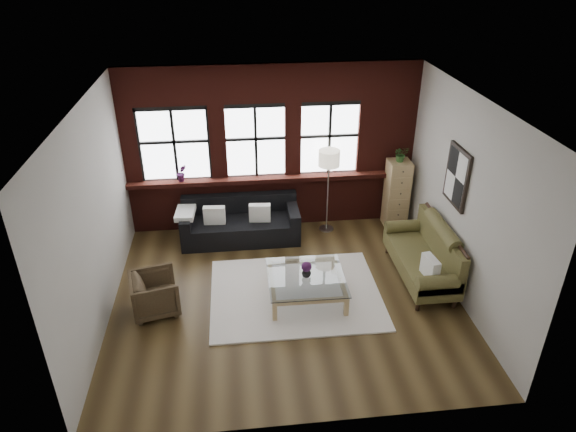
{
  "coord_description": "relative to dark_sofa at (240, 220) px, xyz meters",
  "views": [
    {
      "loc": [
        -0.72,
        -6.66,
        5.14
      ],
      "look_at": [
        0.1,
        0.6,
        1.15
      ],
      "focal_mm": 32.0,
      "sensor_mm": 36.0,
      "label": 1
    }
  ],
  "objects": [
    {
      "name": "floor",
      "position": [
        0.67,
        -1.9,
        -0.4
      ],
      "size": [
        5.5,
        5.5,
        0.0
      ],
      "primitive_type": "plane",
      "color": "#3C2B16",
      "rests_on": "ground"
    },
    {
      "name": "window_mid",
      "position": [
        0.37,
        0.55,
        1.35
      ],
      "size": [
        1.38,
        0.1,
        1.5
      ],
      "primitive_type": null,
      "color": "black",
      "rests_on": "brick_backwall"
    },
    {
      "name": "wall_right",
      "position": [
        3.42,
        -1.9,
        1.2
      ],
      "size": [
        0.0,
        5.0,
        5.0
      ],
      "primitive_type": "plane",
      "rotation": [
        1.57,
        0.0,
        -1.57
      ],
      "color": "#B2AEA6",
      "rests_on": "ground"
    },
    {
      "name": "wall_back",
      "position": [
        0.67,
        0.6,
        1.2
      ],
      "size": [
        5.5,
        0.0,
        5.5
      ],
      "primitive_type": "plane",
      "rotation": [
        1.57,
        0.0,
        0.0
      ],
      "color": "#B2AEA6",
      "rests_on": "ground"
    },
    {
      "name": "pillow_a",
      "position": [
        -0.47,
        -0.1,
        0.19
      ],
      "size": [
        0.41,
        0.17,
        0.34
      ],
      "primitive_type": "cube",
      "rotation": [
        0.0,
        0.0,
        -0.07
      ],
      "color": "white",
      "rests_on": "dark_sofa"
    },
    {
      "name": "vase",
      "position": [
        0.98,
        -1.95,
        0.07
      ],
      "size": [
        0.15,
        0.15,
        0.16
      ],
      "primitive_type": "imported",
      "rotation": [
        0.0,
        0.0,
        0.01
      ],
      "color": "#B2B2B2",
      "rests_on": "coffee_table"
    },
    {
      "name": "vintage_settee",
      "position": [
        2.97,
        -1.65,
        0.11
      ],
      "size": [
        0.86,
        1.93,
        1.03
      ],
      "primitive_type": null,
      "color": "brown",
      "rests_on": "floor"
    },
    {
      "name": "sill_plant",
      "position": [
        -1.05,
        0.42,
        0.85
      ],
      "size": [
        0.21,
        0.19,
        0.33
      ],
      "primitive_type": "imported",
      "rotation": [
        0.0,
        0.0,
        0.26
      ],
      "color": "#451847",
      "rests_on": "sill_ledge"
    },
    {
      "name": "armchair",
      "position": [
        -1.37,
        -2.03,
        -0.08
      ],
      "size": [
        0.84,
        0.82,
        0.64
      ],
      "primitive_type": "imported",
      "rotation": [
        0.0,
        0.0,
        1.79
      ],
      "color": "#3D2F1E",
      "rests_on": "floor"
    },
    {
      "name": "drawer_chest",
      "position": [
        3.09,
        0.2,
        0.29
      ],
      "size": [
        0.42,
        0.42,
        1.38
      ],
      "primitive_type": "cube",
      "color": "tan",
      "rests_on": "floor"
    },
    {
      "name": "pillow_b",
      "position": [
        0.37,
        -0.1,
        0.19
      ],
      "size": [
        0.41,
        0.18,
        0.34
      ],
      "primitive_type": "cube",
      "rotation": [
        0.0,
        0.0,
        -0.1
      ],
      "color": "white",
      "rests_on": "dark_sofa"
    },
    {
      "name": "coffee_table",
      "position": [
        0.98,
        -1.95,
        -0.21
      ],
      "size": [
        1.23,
        1.23,
        0.41
      ],
      "primitive_type": null,
      "rotation": [
        0.0,
        0.0,
        -0.01
      ],
      "color": "tan",
      "rests_on": "shag_rug"
    },
    {
      "name": "floor_lamp",
      "position": [
        1.7,
        0.16,
        0.51
      ],
      "size": [
        0.4,
        0.4,
        1.83
      ],
      "primitive_type": null,
      "color": "#A5A5A8",
      "rests_on": "floor"
    },
    {
      "name": "wall_left",
      "position": [
        -2.08,
        -1.9,
        1.2
      ],
      "size": [
        0.0,
        5.0,
        5.0
      ],
      "primitive_type": "plane",
      "rotation": [
        1.57,
        0.0,
        1.57
      ],
      "color": "#B2AEA6",
      "rests_on": "ground"
    },
    {
      "name": "ceiling",
      "position": [
        0.67,
        -1.9,
        2.8
      ],
      "size": [
        5.5,
        5.5,
        0.0
      ],
      "primitive_type": "plane",
      "rotation": [
        3.14,
        0.0,
        0.0
      ],
      "color": "white",
      "rests_on": "ground"
    },
    {
      "name": "window_left",
      "position": [
        -1.13,
        0.55,
        1.35
      ],
      "size": [
        1.38,
        0.1,
        1.5
      ],
      "primitive_type": null,
      "color": "black",
      "rests_on": "brick_backwall"
    },
    {
      "name": "brick_backwall",
      "position": [
        0.67,
        0.54,
        1.2
      ],
      "size": [
        5.5,
        0.12,
        3.2
      ],
      "primitive_type": null,
      "color": "#471610",
      "rests_on": "floor"
    },
    {
      "name": "pillow_settee",
      "position": [
        2.89,
        -2.24,
        0.22
      ],
      "size": [
        0.19,
        0.4,
        0.34
      ],
      "primitive_type": "cube",
      "rotation": [
        0.0,
        0.0,
        0.14
      ],
      "color": "white",
      "rests_on": "vintage_settee"
    },
    {
      "name": "potted_plant_top",
      "position": [
        3.09,
        0.2,
        1.13
      ],
      "size": [
        0.28,
        0.25,
        0.3
      ],
      "primitive_type": "imported",
      "rotation": [
        0.0,
        0.0,
        0.04
      ],
      "color": "#2D5923",
      "rests_on": "drawer_chest"
    },
    {
      "name": "shag_rug",
      "position": [
        0.82,
        -1.87,
        -0.39
      ],
      "size": [
        2.75,
        2.17,
        0.03
      ],
      "primitive_type": "cube",
      "rotation": [
        0.0,
        0.0,
        -0.01
      ],
      "color": "silver",
      "rests_on": "floor"
    },
    {
      "name": "window_right",
      "position": [
        1.77,
        0.55,
        1.35
      ],
      "size": [
        1.38,
        0.1,
        1.5
      ],
      "primitive_type": null,
      "color": "black",
      "rests_on": "brick_backwall"
    },
    {
      "name": "dark_sofa",
      "position": [
        0.0,
        0.0,
        0.0
      ],
      "size": [
        2.21,
        0.9,
        0.8
      ],
      "primitive_type": null,
      "color": "black",
      "rests_on": "floor"
    },
    {
      "name": "flowers",
      "position": [
        0.98,
        -1.95,
        0.18
      ],
      "size": [
        0.16,
        0.16,
        0.16
      ],
      "primitive_type": "sphere",
      "color": "#451847",
      "rests_on": "vase"
    },
    {
      "name": "wall_front",
      "position": [
        0.67,
        -4.4,
        1.2
      ],
      "size": [
        5.5,
        0.0,
        5.5
      ],
      "primitive_type": "plane",
      "rotation": [
        -1.57,
        0.0,
        0.0
      ],
      "color": "#B2AEA6",
      "rests_on": "ground"
    },
    {
      "name": "wall_poster",
      "position": [
        3.39,
        -1.6,
        1.45
      ],
      "size": [
        0.05,
        0.74,
        0.94
      ],
      "primitive_type": null,
      "color": "black",
      "rests_on": "wall_right"
    },
    {
      "name": "sill_ledge",
      "position": [
        0.67,
        0.45,
        0.64
      ],
      "size": [
        5.5,
        0.3,
        0.08
      ],
      "primitive_type": "cube",
      "color": "#471610",
      "rests_on": "brick_backwall"
    }
  ]
}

